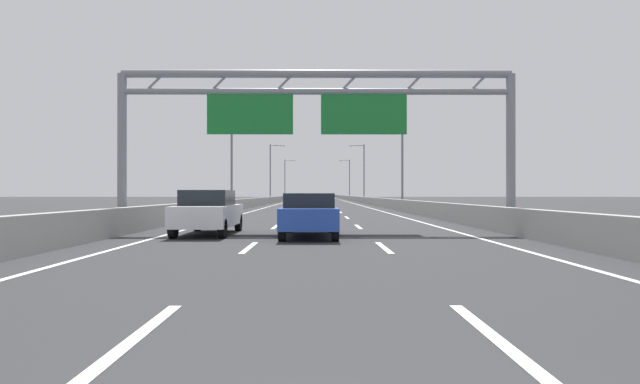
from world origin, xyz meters
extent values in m
plane|color=#2D2D30|center=(0.00, 100.00, 0.00)|extent=(260.00, 260.00, 0.00)
cube|color=white|center=(-1.80, 3.50, 0.01)|extent=(0.16, 3.00, 0.01)
cube|color=white|center=(-1.80, 12.50, 0.01)|extent=(0.16, 3.00, 0.01)
cube|color=white|center=(-1.80, 21.50, 0.01)|extent=(0.16, 3.00, 0.01)
cube|color=white|center=(-1.80, 30.50, 0.01)|extent=(0.16, 3.00, 0.01)
cube|color=white|center=(-1.80, 39.50, 0.01)|extent=(0.16, 3.00, 0.01)
cube|color=white|center=(-1.80, 48.50, 0.01)|extent=(0.16, 3.00, 0.01)
cube|color=white|center=(-1.80, 57.50, 0.01)|extent=(0.16, 3.00, 0.01)
cube|color=white|center=(-1.80, 66.50, 0.01)|extent=(0.16, 3.00, 0.01)
cube|color=white|center=(-1.80, 75.50, 0.01)|extent=(0.16, 3.00, 0.01)
cube|color=white|center=(-1.80, 84.50, 0.01)|extent=(0.16, 3.00, 0.01)
cube|color=white|center=(-1.80, 93.50, 0.01)|extent=(0.16, 3.00, 0.01)
cube|color=white|center=(-1.80, 102.50, 0.01)|extent=(0.16, 3.00, 0.01)
cube|color=white|center=(-1.80, 111.50, 0.01)|extent=(0.16, 3.00, 0.01)
cube|color=white|center=(-1.80, 120.50, 0.01)|extent=(0.16, 3.00, 0.01)
cube|color=white|center=(-1.80, 129.50, 0.01)|extent=(0.16, 3.00, 0.01)
cube|color=white|center=(-1.80, 138.50, 0.01)|extent=(0.16, 3.00, 0.01)
cube|color=white|center=(-1.80, 147.50, 0.01)|extent=(0.16, 3.00, 0.01)
cube|color=white|center=(-1.80, 156.50, 0.01)|extent=(0.16, 3.00, 0.01)
cube|color=white|center=(1.80, 3.50, 0.01)|extent=(0.16, 3.00, 0.01)
cube|color=white|center=(1.80, 12.50, 0.01)|extent=(0.16, 3.00, 0.01)
cube|color=white|center=(1.80, 21.50, 0.01)|extent=(0.16, 3.00, 0.01)
cube|color=white|center=(1.80, 30.50, 0.01)|extent=(0.16, 3.00, 0.01)
cube|color=white|center=(1.80, 39.50, 0.01)|extent=(0.16, 3.00, 0.01)
cube|color=white|center=(1.80, 48.50, 0.01)|extent=(0.16, 3.00, 0.01)
cube|color=white|center=(1.80, 57.50, 0.01)|extent=(0.16, 3.00, 0.01)
cube|color=white|center=(1.80, 66.50, 0.01)|extent=(0.16, 3.00, 0.01)
cube|color=white|center=(1.80, 75.50, 0.01)|extent=(0.16, 3.00, 0.01)
cube|color=white|center=(1.80, 84.50, 0.01)|extent=(0.16, 3.00, 0.01)
cube|color=white|center=(1.80, 93.50, 0.01)|extent=(0.16, 3.00, 0.01)
cube|color=white|center=(1.80, 102.50, 0.01)|extent=(0.16, 3.00, 0.01)
cube|color=white|center=(1.80, 111.50, 0.01)|extent=(0.16, 3.00, 0.01)
cube|color=white|center=(1.80, 120.50, 0.01)|extent=(0.16, 3.00, 0.01)
cube|color=white|center=(1.80, 129.50, 0.01)|extent=(0.16, 3.00, 0.01)
cube|color=white|center=(1.80, 138.50, 0.01)|extent=(0.16, 3.00, 0.01)
cube|color=white|center=(1.80, 147.50, 0.01)|extent=(0.16, 3.00, 0.01)
cube|color=white|center=(1.80, 156.50, 0.01)|extent=(0.16, 3.00, 0.01)
cube|color=white|center=(-5.25, 88.00, 0.01)|extent=(0.16, 176.00, 0.01)
cube|color=white|center=(5.25, 88.00, 0.01)|extent=(0.16, 176.00, 0.01)
cube|color=#9E9E99|center=(-6.90, 110.00, 0.47)|extent=(0.45, 220.00, 0.95)
cube|color=#9E9E99|center=(6.90, 110.00, 0.47)|extent=(0.45, 220.00, 0.95)
cylinder|color=gray|center=(-7.71, 19.52, 3.10)|extent=(0.36, 0.36, 6.20)
cylinder|color=gray|center=(7.71, 19.52, 3.10)|extent=(0.36, 0.36, 6.20)
cylinder|color=gray|center=(0.00, 19.52, 6.20)|extent=(15.43, 0.32, 0.32)
cylinder|color=gray|center=(0.00, 19.52, 5.50)|extent=(15.43, 0.26, 0.26)
cylinder|color=gray|center=(-6.43, 19.52, 5.85)|extent=(0.74, 0.10, 0.74)
cylinder|color=gray|center=(-3.86, 19.52, 5.85)|extent=(0.74, 0.10, 0.74)
cylinder|color=gray|center=(-1.29, 19.52, 5.85)|extent=(0.74, 0.10, 0.74)
cylinder|color=gray|center=(1.29, 19.52, 5.85)|extent=(0.74, 0.10, 0.74)
cylinder|color=gray|center=(3.86, 19.52, 5.85)|extent=(0.74, 0.10, 0.74)
cylinder|color=gray|center=(6.43, 19.52, 5.85)|extent=(0.74, 0.10, 0.74)
cube|color=#19752D|center=(-2.64, 19.52, 4.60)|extent=(3.40, 0.12, 1.60)
cube|color=#19752D|center=(1.87, 19.52, 4.60)|extent=(3.40, 0.12, 1.60)
cylinder|color=slate|center=(-7.70, 46.88, 4.75)|extent=(0.20, 0.20, 9.50)
cylinder|color=slate|center=(-6.60, 46.88, 9.35)|extent=(2.20, 0.12, 0.12)
cube|color=#F2EAC6|center=(-5.50, 46.88, 9.25)|extent=(0.56, 0.28, 0.20)
cylinder|color=slate|center=(7.70, 46.88, 4.75)|extent=(0.20, 0.20, 9.50)
cylinder|color=slate|center=(6.60, 46.88, 9.35)|extent=(2.20, 0.12, 0.12)
cube|color=#F2EAC6|center=(5.50, 46.88, 9.25)|extent=(0.56, 0.28, 0.20)
cylinder|color=slate|center=(-7.70, 86.93, 4.75)|extent=(0.20, 0.20, 9.50)
cylinder|color=slate|center=(-6.60, 86.93, 9.35)|extent=(2.20, 0.12, 0.12)
cube|color=#F2EAC6|center=(-5.50, 86.93, 9.25)|extent=(0.56, 0.28, 0.20)
cylinder|color=slate|center=(7.70, 86.93, 4.75)|extent=(0.20, 0.20, 9.50)
cylinder|color=slate|center=(6.60, 86.93, 9.35)|extent=(2.20, 0.12, 0.12)
cube|color=#F2EAC6|center=(5.50, 86.93, 9.25)|extent=(0.56, 0.28, 0.20)
cylinder|color=slate|center=(-7.70, 126.99, 4.75)|extent=(0.20, 0.20, 9.50)
cylinder|color=slate|center=(-6.60, 126.99, 9.35)|extent=(2.20, 0.12, 0.12)
cube|color=#F2EAC6|center=(-5.50, 126.99, 9.25)|extent=(0.56, 0.28, 0.20)
cylinder|color=slate|center=(7.70, 126.99, 4.75)|extent=(0.20, 0.20, 9.50)
cylinder|color=slate|center=(6.60, 126.99, 9.35)|extent=(2.20, 0.12, 0.12)
cube|color=#F2EAC6|center=(5.50, 126.99, 9.25)|extent=(0.56, 0.28, 0.20)
cube|color=#2347AD|center=(-0.24, 16.25, 0.66)|extent=(1.84, 4.69, 0.67)
cube|color=black|center=(-0.24, 15.87, 1.23)|extent=(1.62, 1.93, 0.46)
cylinder|color=black|center=(-1.05, 18.05, 0.32)|extent=(0.22, 0.64, 0.64)
cylinder|color=black|center=(0.57, 18.05, 0.32)|extent=(0.22, 0.64, 0.64)
cylinder|color=black|center=(-1.05, 14.45, 0.32)|extent=(0.22, 0.64, 0.64)
cylinder|color=black|center=(0.57, 14.45, 0.32)|extent=(0.22, 0.64, 0.64)
cube|color=red|center=(-0.21, 92.02, 0.62)|extent=(1.88, 4.47, 0.60)
cube|color=black|center=(-0.21, 91.61, 1.18)|extent=(1.65, 2.02, 0.51)
cylinder|color=black|center=(-1.04, 93.71, 0.32)|extent=(0.22, 0.64, 0.64)
cylinder|color=black|center=(0.61, 93.71, 0.32)|extent=(0.22, 0.64, 0.64)
cylinder|color=black|center=(-1.04, 90.34, 0.32)|extent=(0.22, 0.64, 0.64)
cylinder|color=black|center=(0.61, 90.34, 0.32)|extent=(0.22, 0.64, 0.64)
cube|color=orange|center=(-3.64, 113.53, 0.66)|extent=(1.78, 4.29, 0.67)
cube|color=black|center=(-3.64, 113.19, 1.24)|extent=(1.57, 2.00, 0.51)
cylinder|color=black|center=(-4.42, 115.12, 0.32)|extent=(0.22, 0.64, 0.64)
cylinder|color=black|center=(-2.86, 115.12, 0.32)|extent=(0.22, 0.64, 0.64)
cylinder|color=black|center=(-4.42, 111.94, 0.32)|extent=(0.22, 0.64, 0.64)
cylinder|color=black|center=(-2.86, 111.94, 0.32)|extent=(0.22, 0.64, 0.64)
cube|color=#1E7A38|center=(-0.04, 78.60, 0.63)|extent=(1.85, 4.24, 0.62)
cube|color=black|center=(-0.04, 78.46, 1.17)|extent=(1.63, 1.72, 0.46)
cylinder|color=black|center=(-0.86, 80.17, 0.32)|extent=(0.22, 0.64, 0.64)
cylinder|color=black|center=(0.77, 80.17, 0.32)|extent=(0.22, 0.64, 0.64)
cylinder|color=black|center=(-0.86, 77.04, 0.32)|extent=(0.22, 0.64, 0.64)
cylinder|color=black|center=(0.77, 77.04, 0.32)|extent=(0.22, 0.64, 0.64)
cube|color=silver|center=(-3.83, 17.28, 0.68)|extent=(1.81, 4.64, 0.71)
cube|color=black|center=(-3.83, 17.11, 1.30)|extent=(1.59, 2.18, 0.53)
cylinder|color=black|center=(-4.63, 19.05, 0.32)|extent=(0.22, 0.64, 0.64)
cylinder|color=black|center=(-3.04, 19.05, 0.32)|extent=(0.22, 0.64, 0.64)
cylinder|color=black|center=(-4.63, 15.51, 0.32)|extent=(0.22, 0.64, 0.64)
cylinder|color=black|center=(-3.04, 15.51, 0.32)|extent=(0.22, 0.64, 0.64)
camera|label=1|loc=(0.02, -1.96, 1.45)|focal=30.45mm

